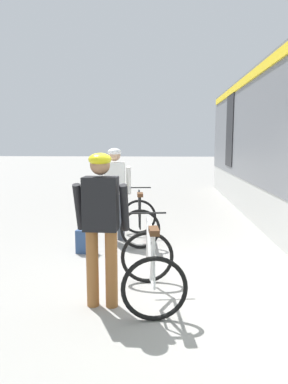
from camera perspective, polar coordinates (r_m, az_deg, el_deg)
name	(u,v)px	position (r m, az deg, el deg)	size (l,w,h in m)	color
ground_plane	(195,293)	(4.62, 8.25, -15.93)	(80.00, 80.00, 0.00)	gray
cyclist_near_in_white	(115,186)	(6.65, -4.75, 1.03)	(0.63, 0.34, 1.76)	#4C515B
cyclist_far_in_dark	(101,217)	(3.95, -7.00, -3.98)	(0.62, 0.32, 1.76)	#935B2D
bicycle_near_black	(140,220)	(6.68, -0.72, -4.60)	(0.81, 1.13, 0.99)	black
bicycle_far_white	(151,267)	(4.25, 1.07, -12.18)	(0.84, 1.15, 0.99)	black
backpack_on_platform	(85,241)	(6.10, -9.57, -7.93)	(0.28, 0.18, 0.40)	navy
water_bottle_near_the_bikes	(148,237)	(6.68, 0.74, -7.32)	(0.06, 0.06, 0.19)	red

